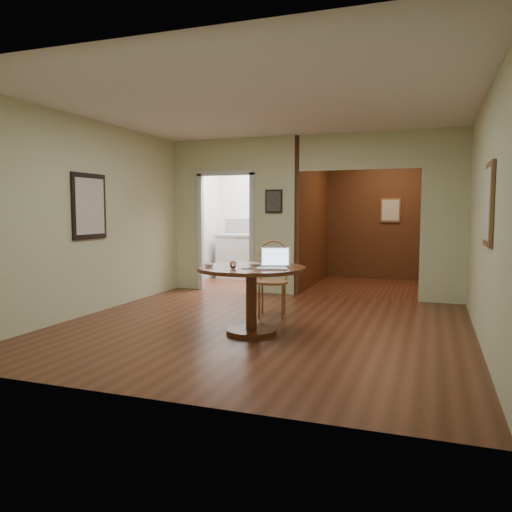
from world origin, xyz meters
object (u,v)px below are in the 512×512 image
(chair, at_px, (273,274))
(open_laptop, at_px, (273,263))
(closed_laptop, at_px, (262,265))
(dining_table, at_px, (251,284))

(chair, bearing_deg, open_laptop, -83.04)
(closed_laptop, bearing_deg, dining_table, -125.96)
(open_laptop, bearing_deg, chair, 88.98)
(open_laptop, bearing_deg, closed_laptop, 113.49)
(closed_laptop, bearing_deg, open_laptop, -51.82)
(chair, distance_m, closed_laptop, 0.96)
(dining_table, bearing_deg, chair, 93.92)
(chair, xyz_separation_m, closed_laptop, (0.16, -0.92, 0.23))
(open_laptop, xyz_separation_m, closed_laptop, (-0.21, 0.23, -0.05))
(dining_table, distance_m, chair, 1.06)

